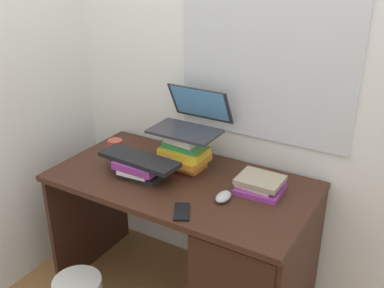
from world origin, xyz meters
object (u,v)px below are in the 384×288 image
keyboard (139,159)px  computer_mouse (223,197)px  book_stack_tall (184,151)px  laptop (191,119)px  cell_phone (182,212)px  book_stack_side (260,184)px  book_stack_keyboard_riser (141,167)px  mug (116,148)px  desk (235,259)px

keyboard → computer_mouse: 0.47m
book_stack_tall → keyboard: book_stack_tall is taller
laptop → cell_phone: bearing=-64.1°
book_stack_tall → book_stack_side: size_ratio=1.14×
cell_phone → book_stack_keyboard_riser: bearing=124.0°
book_stack_tall → mug: size_ratio=2.13×
book_stack_tall → keyboard: 0.24m
mug → cell_phone: (0.61, -0.31, -0.04)m
book_stack_side → computer_mouse: bearing=-122.9°
book_stack_tall → desk: bearing=-20.8°
book_stack_side → laptop: size_ratio=0.63×
book_stack_keyboard_riser → computer_mouse: book_stack_keyboard_riser is taller
book_stack_side → cell_phone: bearing=-121.6°
laptop → computer_mouse: (0.32, -0.25, -0.23)m
book_stack_keyboard_riser → cell_phone: 0.40m
mug → cell_phone: bearing=-26.5°
computer_mouse → mug: 0.73m
laptop → cell_phone: 0.54m
book_stack_keyboard_riser → book_stack_side: 0.59m
laptop → computer_mouse: laptop is taller
desk → mug: size_ratio=11.12×
computer_mouse → laptop: bearing=141.5°
mug → book_stack_tall: bearing=8.9°
keyboard → computer_mouse: size_ratio=4.04×
book_stack_tall → book_stack_side: (0.43, -0.02, -0.06)m
desk → cell_phone: 0.44m
book_stack_tall → book_stack_side: 0.43m
book_stack_side → cell_phone: 0.41m
computer_mouse → mug: bearing=170.3°
cell_phone → mug: bearing=124.8°
cell_phone → laptop: bearing=87.2°
mug → book_stack_keyboard_riser: bearing=-25.4°
book_stack_tall → laptop: laptop is taller
desk → cell_phone: cell_phone is taller
book_stack_tall → computer_mouse: book_stack_tall is taller
book_stack_keyboard_riser → cell_phone: book_stack_keyboard_riser is taller
computer_mouse → keyboard: bearing=-179.1°
book_stack_side → laptop: laptop is taller
book_stack_side → mug: mug is taller
desk → computer_mouse: size_ratio=12.43×
book_stack_keyboard_riser → book_stack_side: size_ratio=1.06×
desk → keyboard: keyboard is taller
book_stack_keyboard_riser → book_stack_side: book_stack_keyboard_riser is taller
book_stack_side → computer_mouse: (-0.11, -0.16, -0.01)m
book_stack_side → cell_phone: (-0.21, -0.35, -0.03)m
desk → book_stack_tall: bearing=159.2°
desk → mug: (-0.78, 0.08, 0.38)m
book_stack_keyboard_riser → cell_phone: (0.35, -0.18, -0.04)m
book_stack_tall → book_stack_keyboard_riser: bearing=-126.8°
mug → desk: bearing=-5.9°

